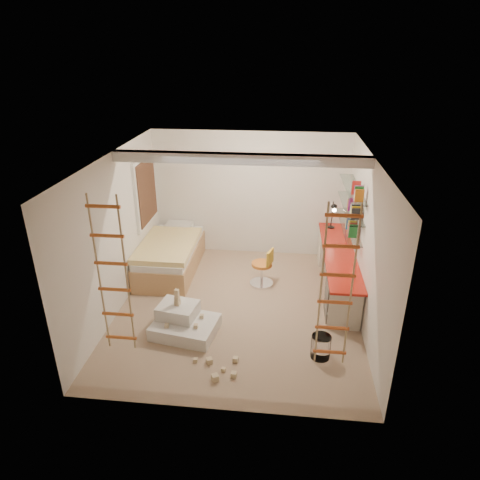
# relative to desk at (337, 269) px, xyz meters

# --- Properties ---
(floor) EXTENTS (4.50, 4.50, 0.00)m
(floor) POSITION_rel_desk_xyz_m (-1.72, -0.86, -0.40)
(floor) COLOR #9C7D64
(floor) RESTS_ON ground
(ceiling_beam) EXTENTS (4.00, 0.18, 0.16)m
(ceiling_beam) POSITION_rel_desk_xyz_m (-1.72, -0.56, 2.12)
(ceiling_beam) COLOR white
(ceiling_beam) RESTS_ON ceiling
(window_frame) EXTENTS (0.06, 1.15, 1.35)m
(window_frame) POSITION_rel_desk_xyz_m (-3.69, 0.64, 1.15)
(window_frame) COLOR white
(window_frame) RESTS_ON wall_left
(window_blind) EXTENTS (0.02, 1.00, 1.20)m
(window_blind) POSITION_rel_desk_xyz_m (-3.65, 0.64, 1.15)
(window_blind) COLOR #4C2D1E
(window_blind) RESTS_ON window_frame
(rope_ladder_left) EXTENTS (0.41, 0.04, 2.13)m
(rope_ladder_left) POSITION_rel_desk_xyz_m (-3.07, -2.61, 1.11)
(rope_ladder_left) COLOR #D25A23
(rope_ladder_left) RESTS_ON ceiling
(rope_ladder_right) EXTENTS (0.41, 0.04, 2.13)m
(rope_ladder_right) POSITION_rel_desk_xyz_m (-0.37, -2.61, 1.11)
(rope_ladder_right) COLOR #DF5226
(rope_ladder_right) RESTS_ON ceiling
(waste_bin) EXTENTS (0.28, 0.28, 0.35)m
(waste_bin) POSITION_rel_desk_xyz_m (-0.40, -1.98, -0.23)
(waste_bin) COLOR white
(waste_bin) RESTS_ON floor
(desk) EXTENTS (0.56, 2.80, 0.75)m
(desk) POSITION_rel_desk_xyz_m (0.00, 0.00, 0.00)
(desk) COLOR red
(desk) RESTS_ON floor
(shelves) EXTENTS (0.25, 1.80, 0.71)m
(shelves) POSITION_rel_desk_xyz_m (0.15, 0.27, 1.10)
(shelves) COLOR white
(shelves) RESTS_ON wall_right
(bed) EXTENTS (1.02, 2.00, 0.69)m
(bed) POSITION_rel_desk_xyz_m (-3.20, 0.36, -0.07)
(bed) COLOR #AD7F51
(bed) RESTS_ON floor
(task_lamp) EXTENTS (0.14, 0.36, 0.57)m
(task_lamp) POSITION_rel_desk_xyz_m (-0.05, 0.96, 0.73)
(task_lamp) COLOR black
(task_lamp) RESTS_ON desk
(swivel_chair) EXTENTS (0.55, 0.55, 0.74)m
(swivel_chair) POSITION_rel_desk_xyz_m (-1.35, -0.02, -0.13)
(swivel_chair) COLOR orange
(swivel_chair) RESTS_ON floor
(play_platform) EXTENTS (1.07, 0.89, 0.42)m
(play_platform) POSITION_rel_desk_xyz_m (-2.50, -1.59, -0.24)
(play_platform) COLOR silver
(play_platform) RESTS_ON floor
(toy_blocks) EXTENTS (1.17, 1.20, 0.69)m
(toy_blocks) POSITION_rel_desk_xyz_m (-2.16, -1.99, -0.17)
(toy_blocks) COLOR #CCB284
(toy_blocks) RESTS_ON floor
(books) EXTENTS (0.14, 0.70, 0.92)m
(books) POSITION_rel_desk_xyz_m (0.15, 0.27, 1.18)
(books) COLOR #1E722D
(books) RESTS_ON shelves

